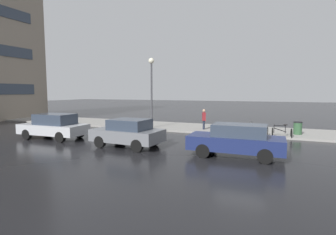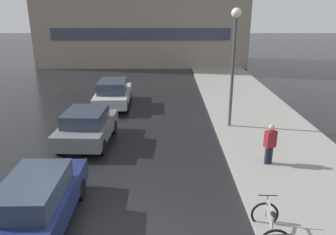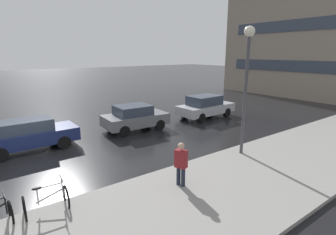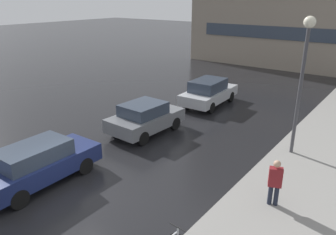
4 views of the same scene
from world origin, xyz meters
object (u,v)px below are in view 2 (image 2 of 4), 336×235
at_px(car_silver, 114,93).
at_px(car_grey, 88,126).
at_px(car_navy, 38,201).
at_px(pedestrian, 271,144).
at_px(streetlamp, 235,48).
at_px(bicycle_second, 271,226).

bearing_deg(car_silver, car_grey, -92.33).
xyz_separation_m(car_navy, pedestrian, (7.09, 3.49, 0.15)).
xyz_separation_m(car_silver, streetlamp, (6.21, -3.79, 3.06)).
height_order(car_grey, pedestrian, pedestrian).
height_order(bicycle_second, car_silver, car_silver).
height_order(car_silver, streetlamp, streetlamp).
distance_m(bicycle_second, car_silver, 13.20).
distance_m(bicycle_second, pedestrian, 4.20).
height_order(bicycle_second, streetlamp, streetlamp).
bearing_deg(bicycle_second, car_grey, 133.91).
distance_m(car_navy, streetlamp, 10.37).
height_order(car_silver, pedestrian, pedestrian).
relative_size(bicycle_second, car_silver, 0.28).
bearing_deg(car_navy, bicycle_second, -4.92).
relative_size(car_navy, pedestrian, 2.57).
height_order(car_navy, pedestrian, pedestrian).
bearing_deg(car_grey, pedestrian, -17.36).
bearing_deg(streetlamp, car_navy, -130.23).
distance_m(bicycle_second, streetlamp, 8.79).
xyz_separation_m(car_silver, pedestrian, (6.91, -7.85, 0.13)).
height_order(pedestrian, streetlamp, streetlamp).
relative_size(bicycle_second, pedestrian, 0.72).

